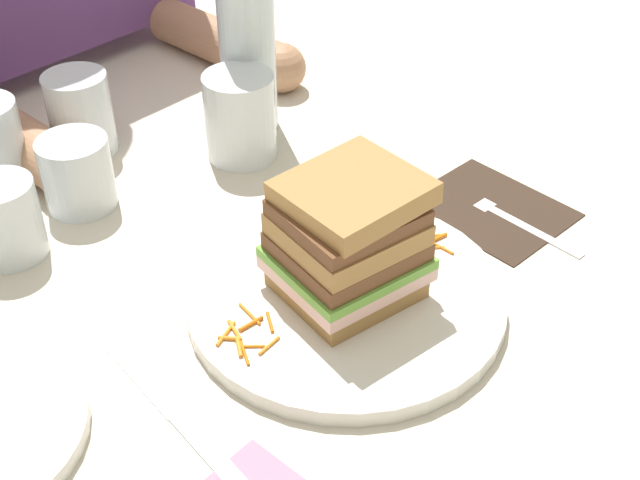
{
  "coord_description": "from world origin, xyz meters",
  "views": [
    {
      "loc": [
        -0.42,
        -0.36,
        0.51
      ],
      "look_at": [
        0.01,
        0.03,
        0.06
      ],
      "focal_mm": 46.9,
      "sensor_mm": 36.0,
      "label": 1
    }
  ],
  "objects": [
    {
      "name": "carrot_shred_6",
      "position": [
        -0.09,
        0.03,
        0.02
      ],
      "size": [
        0.01,
        0.03,
        0.0
      ],
      "primitive_type": "cylinder",
      "rotation": [
        0.0,
        1.57,
        1.21
      ],
      "color": "orange",
      "rests_on": "main_plate"
    },
    {
      "name": "carrot_shred_13",
      "position": [
        0.1,
        0.01,
        0.02
      ],
      "size": [
        0.03,
        0.01,
        0.0
      ],
      "primitive_type": "cylinder",
      "rotation": [
        0.0,
        1.57,
        3.0
      ],
      "color": "orange",
      "rests_on": "main_plate"
    },
    {
      "name": "empty_tumbler_3",
      "position": [
        0.01,
        0.39,
        0.05
      ],
      "size": [
        0.07,
        0.07,
        0.09
      ],
      "primitive_type": "cylinder",
      "color": "silver",
      "rests_on": "ground_plane"
    },
    {
      "name": "carrot_shred_1",
      "position": [
        -0.1,
        0.02,
        0.02
      ],
      "size": [
        0.02,
        0.02,
        0.0
      ],
      "primitive_type": "cylinder",
      "rotation": [
        0.0,
        1.57,
        4.11
      ],
      "color": "orange",
      "rests_on": "main_plate"
    },
    {
      "name": "carrot_shred_3",
      "position": [
        -0.07,
        0.02,
        0.02
      ],
      "size": [
        0.02,
        0.02,
        0.0
      ],
      "primitive_type": "cylinder",
      "rotation": [
        0.0,
        1.57,
        4.11
      ],
      "color": "orange",
      "rests_on": "main_plate"
    },
    {
      "name": "fork",
      "position": [
        0.22,
        -0.04,
        0.0
      ],
      "size": [
        0.03,
        0.17,
        0.0
      ],
      "color": "silver",
      "rests_on": "napkin_dark"
    },
    {
      "name": "carrot_shred_19",
      "position": [
        0.12,
        -0.02,
        0.02
      ],
      "size": [
        0.02,
        0.01,
        0.0
      ],
      "primitive_type": "cylinder",
      "rotation": [
        0.0,
        1.57,
        2.93
      ],
      "color": "orange",
      "rests_on": "main_plate"
    },
    {
      "name": "knife",
      "position": [
        -0.18,
        0.01,
        0.0
      ],
      "size": [
        0.04,
        0.2,
        0.0
      ],
      "color": "silver",
      "rests_on": "ground_plane"
    },
    {
      "name": "carrot_shred_14",
      "position": [
        0.12,
        -0.0,
        0.02
      ],
      "size": [
        0.02,
        0.03,
        0.0
      ],
      "primitive_type": "cylinder",
      "rotation": [
        0.0,
        1.57,
        4.12
      ],
      "color": "orange",
      "rests_on": "main_plate"
    },
    {
      "name": "main_plate",
      "position": [
        0.01,
        0.0,
        0.01
      ],
      "size": [
        0.29,
        0.29,
        0.02
      ],
      "primitive_type": "cylinder",
      "color": "white",
      "rests_on": "ground_plane"
    },
    {
      "name": "carrot_shred_17",
      "position": [
        0.12,
        -0.03,
        0.02
      ],
      "size": [
        0.0,
        0.03,
        0.0
      ],
      "primitive_type": "cylinder",
      "rotation": [
        0.0,
        1.57,
        4.69
      ],
      "color": "orange",
      "rests_on": "main_plate"
    },
    {
      "name": "carrot_shred_11",
      "position": [
        0.09,
        -0.01,
        0.02
      ],
      "size": [
        0.02,
        0.02,
        0.0
      ],
      "primitive_type": "cylinder",
      "rotation": [
        0.0,
        1.57,
        2.18
      ],
      "color": "orange",
      "rests_on": "main_plate"
    },
    {
      "name": "carrot_shred_15",
      "position": [
        0.12,
        -0.01,
        0.02
      ],
      "size": [
        0.02,
        0.01,
        0.0
      ],
      "primitive_type": "cylinder",
      "rotation": [
        0.0,
        1.57,
        5.73
      ],
      "color": "orange",
      "rests_on": "main_plate"
    },
    {
      "name": "sandwich",
      "position": [
        0.01,
        0.0,
        0.07
      ],
      "size": [
        0.14,
        0.13,
        0.12
      ],
      "color": "#A87A42",
      "rests_on": "main_plate"
    },
    {
      "name": "carrot_shred_4",
      "position": [
        -0.08,
        0.03,
        0.02
      ],
      "size": [
        0.02,
        0.01,
        0.0
      ],
      "primitive_type": "cylinder",
      "rotation": [
        0.0,
        1.57,
        6.16
      ],
      "color": "orange",
      "rests_on": "main_plate"
    },
    {
      "name": "carrot_shred_8",
      "position": [
        -0.1,
        0.01,
        0.02
      ],
      "size": [
        0.02,
        0.02,
        0.0
      ],
      "primitive_type": "cylinder",
      "rotation": [
        0.0,
        1.57,
        5.47
      ],
      "color": "orange",
      "rests_on": "main_plate"
    },
    {
      "name": "carrot_shred_9",
      "position": [
        -0.07,
        0.04,
        0.02
      ],
      "size": [
        0.01,
        0.03,
        0.0
      ],
      "primitive_type": "cylinder",
      "rotation": [
        0.0,
        1.57,
        4.52
      ],
      "color": "orange",
      "rests_on": "main_plate"
    },
    {
      "name": "empty_tumbler_1",
      "position": [
        -0.06,
        0.31,
        0.04
      ],
      "size": [
        0.07,
        0.07,
        0.08
      ],
      "primitive_type": "cylinder",
      "color": "silver",
      "rests_on": "ground_plane"
    },
    {
      "name": "carrot_shred_0",
      "position": [
        -0.1,
        0.03,
        0.02
      ],
      "size": [
        0.01,
        0.02,
        0.0
      ],
      "primitive_type": "cylinder",
      "rotation": [
        0.0,
        1.57,
        2.22
      ],
      "color": "orange",
      "rests_on": "main_plate"
    },
    {
      "name": "ground_plane",
      "position": [
        0.0,
        0.0,
        0.0
      ],
      "size": [
        3.0,
        3.0,
        0.0
      ],
      "primitive_type": "plane",
      "color": "beige"
    },
    {
      "name": "carrot_shred_12",
      "position": [
        0.09,
        -0.02,
        0.02
      ],
      "size": [
        0.03,
        0.01,
        0.0
      ],
      "primitive_type": "cylinder",
      "rotation": [
        0.0,
        1.57,
        5.84
      ],
      "color": "orange",
      "rests_on": "main_plate"
    },
    {
      "name": "carrot_shred_18",
      "position": [
        0.11,
        -0.02,
        0.02
      ],
      "size": [
        0.02,
        0.02,
        0.0
      ],
      "primitive_type": "cylinder",
      "rotation": [
        0.0,
        1.57,
        2.45
      ],
      "color": "orange",
      "rests_on": "main_plate"
    },
    {
      "name": "carrot_shred_16",
      "position": [
        0.09,
        -0.02,
        0.02
      ],
      "size": [
        0.01,
        0.02,
        0.0
      ],
      "primitive_type": "cylinder",
      "rotation": [
        0.0,
        1.57,
        1.71
      ],
      "color": "orange",
      "rests_on": "main_plate"
    },
    {
      "name": "carrot_shred_5",
      "position": [
        -0.09,
        -0.0,
        0.02
      ],
      "size": [
        0.03,
        0.0,
        0.0
      ],
      "primitive_type": "cylinder",
      "rotation": [
        0.0,
        1.57,
        0.08
      ],
      "color": "orange",
      "rests_on": "main_plate"
    },
    {
      "name": "carrot_shred_2",
      "position": [
        -0.11,
        0.01,
        0.02
      ],
      "size": [
        0.02,
        0.03,
        0.0
      ],
      "primitive_type": "cylinder",
      "rotation": [
        0.0,
        1.57,
        1.04
      ],
      "color": "orange",
      "rests_on": "main_plate"
    },
    {
      "name": "juice_glass",
      "position": [
        0.12,
        0.25,
        0.05
      ],
      "size": [
        0.08,
        0.08,
        0.1
      ],
      "color": "white",
      "rests_on": "ground_plane"
    },
    {
      "name": "carrot_shred_10",
      "position": [
        0.1,
        0.0,
        0.02
      ],
      "size": [
        0.01,
        0.02,
        0.0
      ],
      "primitive_type": "cylinder",
      "rotation": [
        0.0,
        1.57,
        1.66
      ],
      "color": "orange",
      "rests_on": "main_plate"
    },
    {
      "name": "carrot_shred_7",
      "position": [
        -0.1,
        0.04,
        0.02
      ],
      "size": [
        0.03,
        0.01,
        0.0
      ],
      "primitive_type": "cylinder",
      "rotation": [
        0.0,
        1.57,
        3.47
      ],
      "color": "orange",
      "rests_on": "main_plate"
    },
    {
      "name": "empty_tumbler_0",
      "position": [
        -0.15,
        0.29,
        0.04
      ],
      "size": [
        0.07,
        0.07,
        0.08
      ],
      "primitive_type": "cylinder",
      "color": "silver",
      "rests_on": "ground_plane"
    },
    {
      "name": "napkin_dark",
      "position": [
        0.22,
        -0.02,
        0.0
      ],
      "size": [
        0.13,
        0.16,
        0.0
      ],
      "primitive_type": "cube",
      "rotation": [
        0.0,
        0.0,
        -0.08
      ],
      "color": "#38281E",
      "rests_on": "ground_plane"
    },
    {
      "name": "water_bottle",
      "position": [
        0.18,
        0.29,
        0.15
      ],
      "size": [
        0.06,
        0.06,
        0.33
      ],
      "color": "silver",
      "rests_on": "ground_plane"
    }
  ]
}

